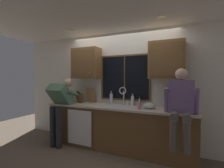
% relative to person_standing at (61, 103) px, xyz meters
% --- Properties ---
extents(back_wall, '(5.53, 0.12, 2.55)m').
position_rel_person_standing_xyz_m(back_wall, '(1.23, 0.65, 0.33)').
color(back_wall, silver).
rests_on(back_wall, floor).
extents(ceiling, '(5.53, 4.40, 0.04)m').
position_rel_person_standing_xyz_m(ceiling, '(1.23, -1.01, 1.63)').
color(ceiling, white).
extents(ceiling_downlight_left, '(0.14, 0.14, 0.01)m').
position_rel_person_standing_xyz_m(ceiling_downlight_left, '(0.29, -0.01, 1.60)').
color(ceiling_downlight_left, '#FFEAB2').
extents(ceiling_downlight_right, '(0.14, 0.14, 0.01)m').
position_rel_person_standing_xyz_m(ceiling_downlight_right, '(2.17, -0.01, 1.60)').
color(ceiling_downlight_right, '#FFEAB2').
extents(window_glass, '(1.10, 0.02, 0.95)m').
position_rel_person_standing_xyz_m(window_glass, '(1.32, 0.58, 0.58)').
color(window_glass, black).
extents(window_frame_top, '(1.17, 0.02, 0.04)m').
position_rel_person_standing_xyz_m(window_frame_top, '(1.32, 0.57, 1.07)').
color(window_frame_top, brown).
extents(window_frame_bottom, '(1.17, 0.02, 0.04)m').
position_rel_person_standing_xyz_m(window_frame_bottom, '(1.32, 0.57, 0.09)').
color(window_frame_bottom, brown).
extents(window_frame_left, '(0.04, 0.02, 0.95)m').
position_rel_person_standing_xyz_m(window_frame_left, '(0.76, 0.57, 0.58)').
color(window_frame_left, brown).
extents(window_frame_right, '(0.03, 0.02, 0.95)m').
position_rel_person_standing_xyz_m(window_frame_right, '(1.89, 0.57, 0.58)').
color(window_frame_right, brown).
extents(window_mullion_center, '(0.02, 0.02, 0.95)m').
position_rel_person_standing_xyz_m(window_mullion_center, '(1.32, 0.57, 0.58)').
color(window_mullion_center, brown).
extents(lower_cabinet_run, '(3.13, 0.58, 0.88)m').
position_rel_person_standing_xyz_m(lower_cabinet_run, '(1.23, 0.30, -0.50)').
color(lower_cabinet_run, brown).
rests_on(lower_cabinet_run, floor).
extents(countertop, '(3.19, 0.62, 0.04)m').
position_rel_person_standing_xyz_m(countertop, '(1.23, 0.28, -0.04)').
color(countertop, beige).
rests_on(countertop, lower_cabinet_run).
extents(dishwasher_front, '(0.60, 0.02, 0.74)m').
position_rel_person_standing_xyz_m(dishwasher_front, '(0.51, -0.02, -0.49)').
color(dishwasher_front, white).
extents(upper_cabinet_left, '(0.66, 0.36, 0.72)m').
position_rel_person_standing_xyz_m(upper_cabinet_left, '(0.41, 0.42, 0.92)').
color(upper_cabinet_left, brown).
extents(upper_cabinet_right, '(0.66, 0.36, 0.72)m').
position_rel_person_standing_xyz_m(upper_cabinet_right, '(2.24, 0.42, 0.92)').
color(upper_cabinet_right, brown).
extents(sink, '(0.80, 0.46, 0.21)m').
position_rel_person_standing_xyz_m(sink, '(1.32, 0.29, -0.12)').
color(sink, '#B7B7BC').
rests_on(sink, lower_cabinet_run).
extents(faucet, '(0.18, 0.09, 0.40)m').
position_rel_person_standing_xyz_m(faucet, '(1.33, 0.47, 0.23)').
color(faucet, silver).
rests_on(faucet, countertop).
extents(person_standing, '(0.53, 0.71, 1.51)m').
position_rel_person_standing_xyz_m(person_standing, '(0.00, 0.00, 0.00)').
color(person_standing, '#262628').
rests_on(person_standing, floor).
extents(person_sitting_on_counter, '(0.54, 0.59, 1.26)m').
position_rel_person_standing_xyz_m(person_sitting_on_counter, '(2.51, 0.02, 0.16)').
color(person_sitting_on_counter, '#595147').
rests_on(person_sitting_on_counter, countertop).
extents(knife_block, '(0.12, 0.18, 0.32)m').
position_rel_person_standing_xyz_m(knife_block, '(0.26, 0.36, 0.09)').
color(knife_block, brown).
rests_on(knife_block, countertop).
extents(cutting_board, '(0.25, 0.09, 0.35)m').
position_rel_person_standing_xyz_m(cutting_board, '(0.49, 0.50, 0.15)').
color(cutting_board, '#997047').
rests_on(cutting_board, countertop).
extents(mixing_bowl, '(0.25, 0.25, 0.12)m').
position_rel_person_standing_xyz_m(mixing_bowl, '(1.93, 0.31, 0.03)').
color(mixing_bowl, '#B7B7BC').
rests_on(mixing_bowl, countertop).
extents(soap_dispenser, '(0.06, 0.07, 0.20)m').
position_rel_person_standing_xyz_m(soap_dispenser, '(1.78, 0.11, 0.05)').
color(soap_dispenser, pink).
rests_on(soap_dispenser, countertop).
extents(bottle_green_glass, '(0.07, 0.07, 0.26)m').
position_rel_person_standing_xyz_m(bottle_green_glass, '(1.54, 0.49, 0.09)').
color(bottle_green_glass, silver).
rests_on(bottle_green_glass, countertop).
extents(bottle_tall_clear, '(0.07, 0.07, 0.31)m').
position_rel_person_standing_xyz_m(bottle_tall_clear, '(1.04, 0.46, 0.10)').
color(bottle_tall_clear, '#B7B7BC').
rests_on(bottle_tall_clear, countertop).
extents(bottle_amber_small, '(0.05, 0.05, 0.22)m').
position_rel_person_standing_xyz_m(bottle_amber_small, '(1.70, 0.48, 0.07)').
color(bottle_amber_small, '#1E592D').
rests_on(bottle_amber_small, countertop).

